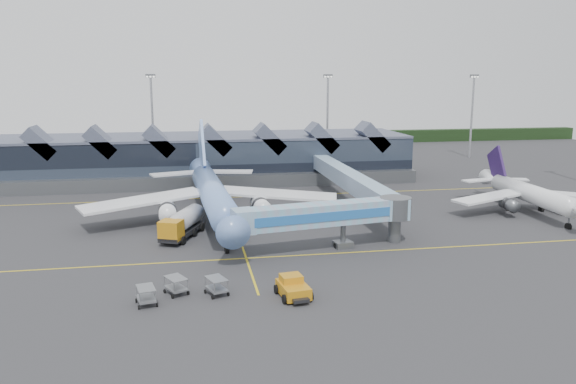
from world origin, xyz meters
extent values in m
plane|color=#2D2C2F|center=(0.00, 0.00, 0.00)|extent=(260.00, 260.00, 0.00)
cube|color=gold|center=(0.00, -8.00, 0.01)|extent=(120.00, 0.25, 0.01)
cube|color=gold|center=(0.00, 28.00, 0.01)|extent=(120.00, 0.25, 0.01)
cube|color=gold|center=(0.00, 10.00, 0.01)|extent=(0.25, 60.00, 0.01)
cube|color=black|center=(0.00, 110.00, 2.00)|extent=(260.00, 4.00, 4.00)
cube|color=black|center=(-5.00, 48.00, 4.50)|extent=(90.00, 20.00, 9.00)
cube|color=#51576C|center=(-5.00, 48.00, 9.20)|extent=(90.00, 20.00, 0.60)
cube|color=#5A5D62|center=(-5.00, 37.00, 1.30)|extent=(90.00, 2.50, 2.60)
cube|color=#51576C|center=(-34.00, 41.00, 9.30)|extent=(6.43, 6.00, 6.43)
cube|color=#51576C|center=(-23.00, 41.00, 9.30)|extent=(6.43, 6.00, 6.43)
cube|color=#51576C|center=(-12.00, 41.00, 9.30)|extent=(6.43, 6.00, 6.43)
cube|color=#51576C|center=(-1.00, 41.00, 9.30)|extent=(6.43, 6.00, 6.43)
cube|color=#51576C|center=(10.00, 41.00, 9.30)|extent=(6.43, 6.00, 6.43)
cube|color=#51576C|center=(21.00, 41.00, 9.30)|extent=(6.43, 6.00, 6.43)
cube|color=#51576C|center=(32.00, 41.00, 9.30)|extent=(6.43, 6.00, 6.43)
cylinder|color=#93959B|center=(-15.00, 72.00, 11.00)|extent=(0.56, 0.56, 22.00)
cube|color=#5A5D62|center=(-15.00, 72.00, 22.00)|extent=(2.40, 0.50, 0.90)
cylinder|color=#93959B|center=(30.00, 72.00, 11.00)|extent=(0.56, 0.56, 22.00)
cube|color=#5A5D62|center=(30.00, 72.00, 22.00)|extent=(2.40, 0.50, 0.90)
cylinder|color=#93959B|center=(70.00, 70.00, 11.00)|extent=(0.56, 0.56, 22.00)
cube|color=#5A5D62|center=(70.00, 70.00, 22.00)|extent=(2.40, 0.50, 0.90)
cylinder|color=#729DE7|center=(-3.02, 10.12, 4.32)|extent=(5.85, 32.63, 4.00)
cone|color=#729DE7|center=(-1.93, -8.86, 4.32)|extent=(4.31, 5.78, 4.00)
cube|color=black|center=(-1.89, -9.55, 5.16)|extent=(1.54, 0.42, 0.48)
cone|color=#729DE7|center=(-4.15, 30.02, 4.62)|extent=(4.42, 7.63, 4.00)
cube|color=white|center=(-13.32, 10.88, 3.62)|extent=(19.15, 12.22, 1.32)
cube|color=white|center=(7.13, 12.05, 3.62)|extent=(19.14, 10.46, 1.32)
cylinder|color=white|center=(-9.70, 7.41, 2.62)|extent=(2.80, 5.70, 2.48)
cylinder|color=white|center=(3.93, 8.19, 2.62)|extent=(2.80, 5.70, 2.48)
cube|color=#729DE7|center=(-4.05, 28.17, 8.80)|extent=(1.06, 10.26, 11.03)
cube|color=white|center=(-9.00, 28.35, 4.62)|extent=(8.93, 5.58, 0.26)
cube|color=white|center=(0.85, 28.91, 4.62)|extent=(8.80, 4.74, 0.26)
cylinder|color=#5A5D62|center=(-2.14, -5.16, 1.16)|extent=(0.30, 0.30, 2.32)
cylinder|color=#5A5D62|center=(-6.49, 11.31, 1.16)|extent=(0.30, 0.30, 2.32)
cylinder|color=#5A5D62|center=(0.30, 11.70, 1.16)|extent=(0.30, 0.30, 2.32)
cylinder|color=black|center=(-2.14, -5.16, 0.42)|extent=(0.56, 1.51, 1.48)
cylinder|color=white|center=(47.51, 7.08, 3.17)|extent=(3.50, 20.64, 2.94)
cone|color=white|center=(47.86, 19.71, 3.39)|extent=(3.07, 4.78, 2.94)
cube|color=white|center=(40.67, 8.21, 2.66)|extent=(12.80, 7.12, 0.98)
cube|color=white|center=(54.41, 7.83, 2.66)|extent=(12.80, 7.69, 0.98)
cylinder|color=#5A5D62|center=(42.89, 5.74, 1.92)|extent=(1.92, 3.57, 1.82)
cylinder|color=#5A5D62|center=(52.06, 5.49, 1.92)|extent=(1.92, 3.57, 1.82)
cube|color=#2C194B|center=(47.83, 18.54, 6.11)|extent=(0.62, 6.61, 7.16)
cube|color=white|center=(44.53, 18.92, 3.39)|extent=(5.91, 3.21, 0.24)
cube|color=white|center=(51.14, 18.74, 3.39)|extent=(5.95, 3.48, 0.24)
cylinder|color=#5A5D62|center=(47.25, -2.61, 0.85)|extent=(0.27, 0.27, 1.70)
cylinder|color=#5A5D62|center=(45.04, 8.03, 0.85)|extent=(0.27, 0.27, 1.70)
cylinder|color=#5A5D62|center=(50.03, 7.90, 0.85)|extent=(0.27, 0.27, 1.70)
cylinder|color=black|center=(47.25, -2.61, 0.31)|extent=(0.47, 1.10, 1.09)
cube|color=#7AB0CC|center=(9.90, -6.27, 4.65)|extent=(19.01, 6.01, 2.73)
cube|color=#2364B2|center=(10.15, -7.70, 4.65)|extent=(18.54, 3.35, 1.13)
cube|color=#7AB0CC|center=(-0.29, -8.05, 4.65)|extent=(2.93, 3.38, 2.82)
cylinder|color=#5A5D62|center=(12.68, -5.78, 2.33)|extent=(0.66, 0.66, 4.65)
cube|color=#5A5D62|center=(12.68, -5.78, 0.42)|extent=(2.55, 2.24, 0.85)
cylinder|color=black|center=(11.75, -5.94, 0.33)|extent=(0.52, 0.90, 0.85)
cylinder|color=black|center=(13.60, -5.62, 0.33)|extent=(0.52, 0.90, 0.85)
cylinder|color=#5A5D62|center=(20.08, -4.49, 4.65)|extent=(4.14, 4.14, 2.82)
cylinder|color=#5A5D62|center=(20.08, -4.49, 2.33)|extent=(1.69, 1.69, 4.65)
cube|color=black|center=(-7.52, 2.74, 0.85)|extent=(6.42, 10.51, 0.57)
cube|color=#C07D12|center=(-9.00, -0.83, 2.05)|extent=(3.48, 3.35, 2.50)
cube|color=black|center=(-9.34, -1.67, 2.62)|extent=(2.38, 1.11, 1.14)
cylinder|color=#B7B7BB|center=(-7.00, 4.01, 2.39)|extent=(4.93, 7.10, 2.62)
sphere|color=#B7B7BB|center=(-5.75, 7.06, 2.39)|extent=(2.50, 2.50, 2.50)
sphere|color=#B7B7BB|center=(-8.26, 0.96, 2.39)|extent=(2.50, 2.50, 2.50)
cylinder|color=black|center=(-10.14, 0.13, 0.57)|extent=(0.80, 1.20, 1.14)
cylinder|color=black|center=(-7.51, -0.95, 0.57)|extent=(0.80, 1.20, 1.14)
cylinder|color=black|center=(-8.62, 3.81, 0.57)|extent=(0.80, 1.20, 1.14)
cylinder|color=black|center=(-5.99, 2.73, 0.57)|extent=(0.80, 1.20, 1.14)
cylinder|color=black|center=(-7.54, 6.44, 0.57)|extent=(0.80, 1.20, 1.14)
cylinder|color=black|center=(-4.91, 5.36, 0.57)|extent=(0.80, 1.20, 1.14)
cube|color=#C07D12|center=(3.34, -21.01, 0.80)|extent=(3.06, 4.43, 1.15)
cube|color=#C07D12|center=(3.24, -20.33, 1.66)|extent=(2.29, 2.10, 0.80)
cube|color=black|center=(3.63, -23.17, 0.52)|extent=(1.71, 1.13, 0.34)
cylinder|color=black|center=(2.21, -22.55, 0.46)|extent=(0.46, 0.96, 0.92)
cylinder|color=black|center=(4.83, -22.20, 0.46)|extent=(0.46, 0.96, 0.92)
cylinder|color=black|center=(1.84, -19.82, 0.46)|extent=(0.46, 0.96, 0.92)
cylinder|color=black|center=(4.46, -19.47, 0.46)|extent=(0.46, 0.96, 0.92)
cube|color=gray|center=(-8.12, -18.17, 0.62)|extent=(2.54, 2.94, 0.17)
cube|color=gray|center=(-8.12, -18.17, 1.70)|extent=(2.54, 2.94, 0.09)
cylinder|color=black|center=(-7.76, -16.98, 0.20)|extent=(0.30, 0.43, 0.41)
cube|color=gray|center=(-4.13, -19.08, 0.62)|extent=(2.38, 2.90, 0.17)
cube|color=gray|center=(-4.13, -19.08, 1.70)|extent=(2.38, 2.90, 0.09)
cylinder|color=black|center=(-3.66, -17.92, 0.20)|extent=(0.27, 0.43, 0.41)
cube|color=gray|center=(-10.89, -20.45, 0.62)|extent=(2.09, 2.78, 0.17)
cube|color=gray|center=(-10.89, -20.45, 1.70)|extent=(2.09, 2.78, 0.09)
cylinder|color=black|center=(-10.25, -19.38, 0.20)|extent=(0.22, 0.43, 0.41)
camera|label=1|loc=(-6.42, -72.65, 21.26)|focal=35.00mm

